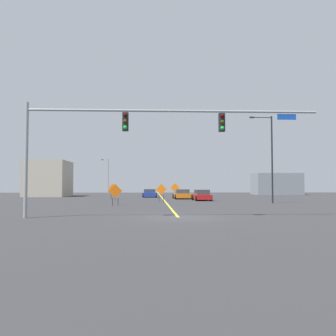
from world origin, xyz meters
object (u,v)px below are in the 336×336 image
Objects in this scene: traffic_signal_assembly at (133,129)px; street_lamp_near_right at (108,175)px; construction_sign_left_shoulder at (175,188)px; construction_sign_median_far at (113,189)px; street_lamp_far_left at (270,155)px; car_orange_near at (182,194)px; construction_sign_left_lane at (115,192)px; car_blue_mid at (150,193)px; construction_sign_right_lane at (161,190)px; car_red_approaching at (202,195)px.

street_lamp_near_right is (-8.15, 55.76, -0.98)m from traffic_signal_assembly.
construction_sign_left_shoulder reaches higher than construction_sign_median_far.
street_lamp_near_right is at bearing 118.11° from street_lamp_far_left.
construction_sign_left_shoulder is at bearing 82.27° from traffic_signal_assembly.
street_lamp_near_right is 0.82× the size of street_lamp_far_left.
car_orange_near is at bearing -64.15° from street_lamp_near_right.
street_lamp_near_right reaches higher than traffic_signal_assembly.
construction_sign_left_lane is 17.36m from car_orange_near.
construction_sign_median_far is (4.25, -29.25, -2.70)m from street_lamp_near_right.
construction_sign_left_shoulder is 4.49m from car_blue_mid.
construction_sign_left_lane is at bearing -82.17° from street_lamp_near_right.
construction_sign_right_lane is 5.67m from car_red_approaching.
car_blue_mid is at bearing 148.83° from construction_sign_left_shoulder.
construction_sign_right_lane is at bearing -73.85° from street_lamp_near_right.
street_lamp_near_right is at bearing 98.32° from traffic_signal_assembly.
construction_sign_left_lane is 0.93× the size of construction_sign_median_far.
street_lamp_far_left is at bearing -61.89° from street_lamp_near_right.
construction_sign_left_shoulder is (4.51, 33.25, -3.65)m from traffic_signal_assembly.
construction_sign_median_far is 11.56m from car_red_approaching.
car_red_approaching reaches higher than car_orange_near.
street_lamp_far_left is at bearing -31.97° from construction_sign_median_far.
street_lamp_far_left reaches higher than construction_sign_right_lane.
construction_sign_left_lane is at bearing -83.09° from construction_sign_median_far.
construction_sign_left_lane is (5.93, -43.11, -2.83)m from street_lamp_near_right.
construction_sign_left_shoulder is 1.12× the size of construction_sign_left_lane.
car_red_approaching is 1.10× the size of car_blue_mid.
street_lamp_near_right is 3.79× the size of construction_sign_left_lane.
traffic_signal_assembly is 33.75m from construction_sign_left_shoulder.
construction_sign_left_shoulder is at bearing -31.17° from car_blue_mid.
traffic_signal_assembly is 13.40m from construction_sign_left_lane.
construction_sign_median_far reaches higher than construction_sign_right_lane.
car_red_approaching is at bearing -76.10° from construction_sign_left_shoulder.
construction_sign_median_far is at bearing -81.74° from street_lamp_near_right.
street_lamp_far_left reaches higher than car_orange_near.
traffic_signal_assembly is at bearing -80.03° from construction_sign_left_lane.
car_red_approaching is at bearing 47.91° from construction_sign_left_lane.
street_lamp_far_left is 15.49m from car_orange_near.
construction_sign_median_far reaches higher than car_orange_near.
construction_sign_left_lane is 0.45× the size of car_red_approaching.
car_blue_mid is (0.73, 35.54, -4.44)m from traffic_signal_assembly.
construction_sign_median_far reaches higher than car_red_approaching.
construction_sign_right_lane reaches higher than car_red_approaching.
street_lamp_near_right is 37.15m from construction_sign_right_lane.
construction_sign_left_shoulder is at bearing 38.69° from construction_sign_median_far.
construction_sign_median_far is at bearing 161.95° from car_red_approaching.
street_lamp_far_left is at bearing -57.27° from car_orange_near.
street_lamp_far_left is (21.31, -39.90, 0.88)m from street_lamp_near_right.
street_lamp_far_left reaches higher than car_red_approaching.
construction_sign_right_lane is 0.95× the size of construction_sign_median_far.
street_lamp_near_right reaches higher than car_orange_near.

